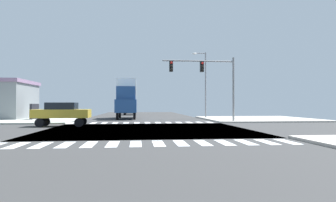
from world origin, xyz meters
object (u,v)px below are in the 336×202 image
object	(u,v)px
traffic_signal_mast	(206,74)
suv_crossing_2	(131,106)
box_truck_farside_1	(127,98)
sedan_leading_1	(62,112)
street_lamp	(204,79)
suv_nearside_1	(130,106)

from	to	relation	value
traffic_signal_mast	suv_crossing_2	size ratio (longest dim) A/B	1.53
suv_crossing_2	box_truck_farside_1	bearing A→B (deg)	90.00
suv_crossing_2	sedan_leading_1	distance (m)	35.19
street_lamp	suv_nearside_1	size ratio (longest dim) A/B	1.76
street_lamp	suv_crossing_2	size ratio (longest dim) A/B	1.76
suv_nearside_1	suv_crossing_2	world-z (taller)	same
traffic_signal_mast	sedan_leading_1	size ratio (longest dim) A/B	1.63
traffic_signal_mast	street_lamp	world-z (taller)	street_lamp
suv_crossing_2	suv_nearside_1	bearing A→B (deg)	90.00
sedan_leading_1	box_truck_farside_1	bearing A→B (deg)	159.18
suv_crossing_2	sedan_leading_1	size ratio (longest dim) A/B	1.07
box_truck_farside_1	sedan_leading_1	xyz separation A→B (m)	(-4.63, -12.19, -1.45)
suv_nearside_1	sedan_leading_1	distance (m)	25.37
suv_nearside_1	sedan_leading_1	bearing A→B (deg)	79.47
street_lamp	sedan_leading_1	world-z (taller)	street_lamp
street_lamp	box_truck_farside_1	world-z (taller)	street_lamp
box_truck_farside_1	suv_crossing_2	distance (m)	22.72
suv_crossing_2	street_lamp	bearing A→B (deg)	111.60
street_lamp	suv_nearside_1	world-z (taller)	street_lamp
box_truck_farside_1	suv_crossing_2	bearing A→B (deg)	-90.00
traffic_signal_mast	suv_nearside_1	bearing A→B (deg)	110.13
suv_nearside_1	suv_crossing_2	bearing A→B (deg)	-90.00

